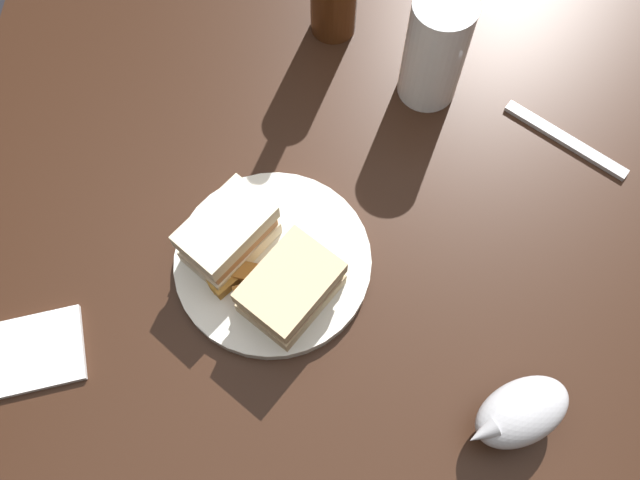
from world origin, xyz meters
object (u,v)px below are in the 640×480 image
Objects in this scene: sandwich_half_right at (291,288)px; gravy_boat at (520,413)px; fork at (565,140)px; plate at (273,262)px; sandwich_half_left at (228,235)px; pint_glass at (434,55)px; napkin at (35,352)px.

gravy_boat is (0.25, -0.13, -0.01)m from sandwich_half_right.
plate is at bearing -117.39° from fork.
sandwich_half_left is at bearing 163.08° from plate.
pint_glass is 1.46× the size of napkin.
pint_glass reaches higher than sandwich_half_left.
pint_glass is at bearing 45.84° from sandwich_half_left.
sandwich_half_left is 0.71× the size of fork.
gravy_boat is (0.33, -0.19, -0.01)m from sandwich_half_left.
sandwich_half_left is at bearing -121.93° from fork.
sandwich_half_left reaches higher than gravy_boat.
plate is 0.33m from gravy_boat.
sandwich_half_right reaches higher than plate.
pint_glass reaches higher than sandwich_half_right.
sandwich_half_right is at bearing -38.97° from sandwich_half_left.
napkin is (-0.55, 0.05, -0.04)m from gravy_boat.
fork is at bearing 22.16° from sandwich_half_left.
gravy_boat is 0.38m from fork.
plate is 0.30m from napkin.
sandwich_half_right is (0.03, -0.05, 0.04)m from plate.
gravy_boat is at bearing -69.51° from fork.
napkin is at bearing -118.41° from fork.
sandwich_half_right is 0.75× the size of fork.
sandwich_half_right reaches higher than napkin.
plate is 1.49× the size of pint_glass.
gravy_boat is at bearing -27.12° from sandwich_half_right.
sandwich_half_left is at bearing 32.05° from napkin.
sandwich_half_left is at bearing 141.03° from sandwich_half_right.
plate reaches higher than fork.
gravy_boat is at bearing -79.48° from pint_glass.
pint_glass is at bearing -167.24° from fork.
sandwich_half_right reaches higher than gravy_boat.
napkin is at bearing -139.97° from pint_glass.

